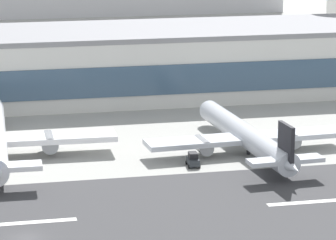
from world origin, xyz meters
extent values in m
plane|color=#9E9E99|center=(0.00, 0.00, 0.00)|extent=(1400.00, 1400.00, 0.00)
cube|color=#38383A|center=(0.00, 5.51, 0.04)|extent=(800.00, 32.62, 0.08)
cube|color=white|center=(0.86, 5.51, 0.09)|extent=(12.00, 1.20, 0.01)
cube|color=white|center=(38.59, 5.51, 0.09)|extent=(12.00, 1.20, 0.01)
cube|color=silver|center=(17.23, 78.06, 6.44)|extent=(195.87, 27.67, 12.88)
cube|color=#38516B|center=(17.23, 64.08, 5.80)|extent=(189.99, 0.30, 5.80)
cube|color=gray|center=(17.23, 78.06, 13.38)|extent=(197.83, 27.94, 1.00)
cylinder|color=gray|center=(6.20, 36.95, 2.05)|extent=(2.79, 5.79, 2.66)
cylinder|color=silver|center=(37.34, 31.96, 2.80)|extent=(6.10, 36.25, 3.61)
sphere|color=silver|center=(36.09, 49.96, 2.80)|extent=(3.43, 3.43, 3.43)
cone|color=silver|center=(38.59, 13.96, 2.80)|extent=(3.69, 6.71, 3.25)
cube|color=silver|center=(37.39, 31.24, 2.44)|extent=(33.49, 7.70, 0.79)
cylinder|color=gray|center=(44.84, 31.76, 1.80)|extent=(2.69, 5.20, 2.35)
cylinder|color=gray|center=(29.93, 30.72, 1.80)|extent=(2.69, 5.20, 2.35)
cube|color=silver|center=(38.49, 15.40, 3.16)|extent=(11.47, 3.75, 0.64)
cube|color=black|center=(38.49, 15.40, 5.68)|extent=(0.91, 4.90, 5.77)
cylinder|color=black|center=(37.46, 30.16, 0.50)|extent=(0.65, 0.65, 0.99)
cube|color=#2D3338|center=(27.16, 25.57, 0.80)|extent=(1.80, 3.30, 1.00)
cube|color=black|center=(27.16, 25.57, 1.75)|extent=(1.40, 2.00, 0.90)
cylinder|color=black|center=(26.29, 24.50, 0.30)|extent=(0.32, 0.62, 0.60)
cylinder|color=black|center=(27.89, 24.40, 0.30)|extent=(0.32, 0.62, 0.60)
cylinder|color=black|center=(26.44, 26.74, 0.30)|extent=(0.32, 0.62, 0.60)
cylinder|color=black|center=(28.03, 26.64, 0.30)|extent=(0.32, 0.62, 0.60)
camera|label=1|loc=(-5.60, -107.64, 41.13)|focal=99.59mm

